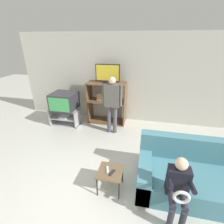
# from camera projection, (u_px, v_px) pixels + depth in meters

# --- Properties ---
(ground_plane) EXTENTS (18.00, 18.00, 0.00)m
(ground_plane) POSITION_uv_depth(u_px,v_px,m) (83.00, 219.00, 2.37)
(ground_plane) COLOR beige
(wall_back) EXTENTS (6.40, 0.06, 2.60)m
(wall_back) POSITION_uv_depth(u_px,v_px,m) (122.00, 79.00, 4.86)
(wall_back) COLOR beige
(wall_back) RESTS_ON ground_plane
(tv_stand) EXTENTS (0.85, 0.46, 0.51)m
(tv_stand) POSITION_uv_depth(u_px,v_px,m) (65.00, 117.00, 4.93)
(tv_stand) COLOR #A8A8AD
(tv_stand) RESTS_ON ground_plane
(television_main) EXTENTS (0.69, 0.65, 0.48)m
(television_main) POSITION_uv_depth(u_px,v_px,m) (64.00, 101.00, 4.73)
(television_main) COLOR #2D2D33
(television_main) RESTS_ON tv_stand
(media_shelf) EXTENTS (1.14, 0.52, 1.25)m
(media_shelf) POSITION_uv_depth(u_px,v_px,m) (107.00, 103.00, 4.92)
(media_shelf) COLOR brown
(media_shelf) RESTS_ON ground_plane
(television_flat) EXTENTS (0.70, 0.20, 0.52)m
(television_flat) POSITION_uv_depth(u_px,v_px,m) (108.00, 74.00, 4.57)
(television_flat) COLOR black
(television_flat) RESTS_ON media_shelf
(snack_table) EXTENTS (0.41, 0.41, 0.39)m
(snack_table) POSITION_uv_depth(u_px,v_px,m) (110.00, 174.00, 2.72)
(snack_table) COLOR brown
(snack_table) RESTS_ON ground_plane
(remote_control_black) EXTENTS (0.09, 0.15, 0.02)m
(remote_control_black) POSITION_uv_depth(u_px,v_px,m) (112.00, 173.00, 2.66)
(remote_control_black) COLOR #232328
(remote_control_black) RESTS_ON snack_table
(remote_control_white) EXTENTS (0.07, 0.15, 0.02)m
(remote_control_white) POSITION_uv_depth(u_px,v_px,m) (108.00, 170.00, 2.72)
(remote_control_white) COLOR silver
(remote_control_white) RESTS_ON snack_table
(couch) EXTENTS (1.95, 0.98, 0.84)m
(couch) POSITION_uv_depth(u_px,v_px,m) (196.00, 177.00, 2.75)
(couch) COLOR teal
(couch) RESTS_ON ground_plane
(person_standing_adult) EXTENTS (0.53, 0.20, 1.56)m
(person_standing_adult) POSITION_uv_depth(u_px,v_px,m) (112.00, 100.00, 4.20)
(person_standing_adult) COLOR #4C4C56
(person_standing_adult) RESTS_ON ground_plane
(person_seated_child) EXTENTS (0.33, 0.43, 0.98)m
(person_seated_child) POSITION_uv_depth(u_px,v_px,m) (178.00, 186.00, 2.20)
(person_seated_child) COLOR #2D2D38
(person_seated_child) RESTS_ON ground_plane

